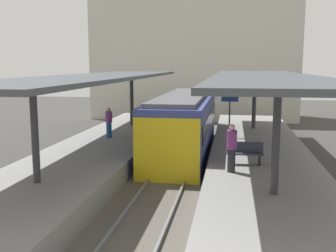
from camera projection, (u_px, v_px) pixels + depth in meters
ground_plane at (173, 176)px, 17.50m from camera, size 80.00×80.00×0.00m
platform_left at (90, 162)px, 18.02m from camera, size 4.40×28.00×1.00m
platform_right at (262, 169)px, 16.82m from camera, size 4.40×28.00×1.00m
track_ballast at (173, 174)px, 17.48m from camera, size 3.20×28.00×0.20m
rail_near_side at (157, 169)px, 17.57m from camera, size 0.08×28.00×0.14m
rail_far_side at (189, 171)px, 17.34m from camera, size 0.08×28.00×0.14m
commuter_train at (184, 124)px, 21.01m from camera, size 2.78×11.28×3.10m
canopy_left at (98, 78)px, 18.82m from camera, size 4.18×21.00×3.34m
canopy_right at (263, 77)px, 17.60m from camera, size 4.18×21.00×3.41m
platform_bench at (245, 152)px, 15.49m from camera, size 1.40×0.41×0.86m
platform_sign at (230, 107)px, 21.25m from camera, size 0.90×0.08×2.21m
passenger_near_bench at (232, 147)px, 14.29m from camera, size 0.36×0.36×1.75m
passenger_mid_platform at (109, 122)px, 20.96m from camera, size 0.36×0.36×1.62m
station_building_backdrop at (195, 57)px, 36.32m from camera, size 18.00×6.00×11.00m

